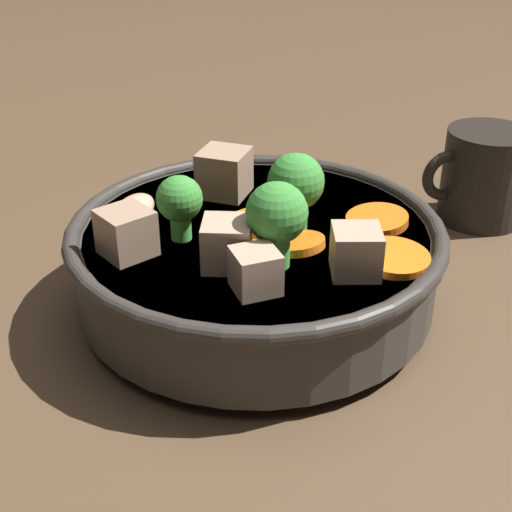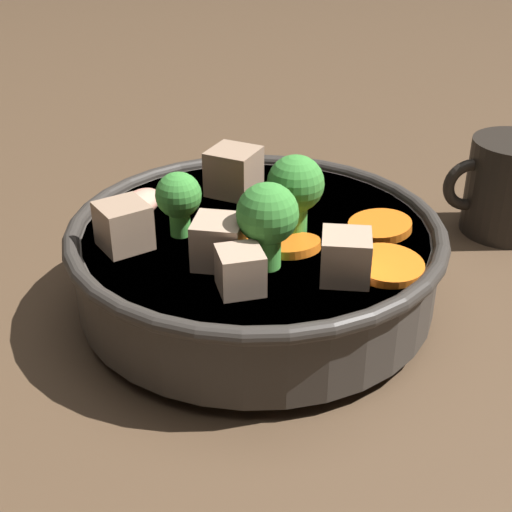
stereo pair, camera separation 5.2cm
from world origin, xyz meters
TOP-DOWN VIEW (x-y plane):
  - ground_plane at (0.00, 0.00)m, footprint 3.00×3.00m
  - stirfry_bowl at (0.00, 0.00)m, footprint 0.27×0.27m
  - dark_mug at (-0.24, -0.09)m, footprint 0.10×0.08m

SIDE VIEW (x-z plane):
  - ground_plane at x=0.00m, z-range 0.00..0.00m
  - dark_mug at x=-0.24m, z-range 0.00..0.09m
  - stirfry_bowl at x=0.00m, z-range -0.02..0.11m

